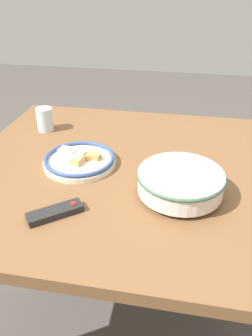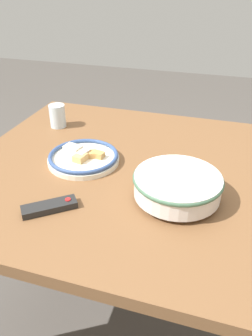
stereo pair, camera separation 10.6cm
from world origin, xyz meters
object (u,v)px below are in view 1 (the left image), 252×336
object	(u,v)px
noodle_bowl	(180,182)
tv_remote	(55,212)
drinking_glass	(45,119)
food_plate	(79,160)

from	to	relation	value
noodle_bowl	tv_remote	bearing A→B (deg)	25.77
tv_remote	drinking_glass	world-z (taller)	drinking_glass
food_plate	tv_remote	size ratio (longest dim) A/B	1.68
noodle_bowl	drinking_glass	world-z (taller)	drinking_glass
noodle_bowl	food_plate	distance (m)	0.37
tv_remote	food_plate	bearing A→B (deg)	145.19
food_plate	tv_remote	bearing A→B (deg)	93.52
tv_remote	drinking_glass	xyz separation A→B (m)	(0.24, -0.53, 0.04)
tv_remote	drinking_glass	distance (m)	0.59
tv_remote	drinking_glass	size ratio (longest dim) A/B	1.56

